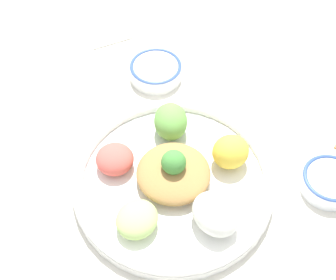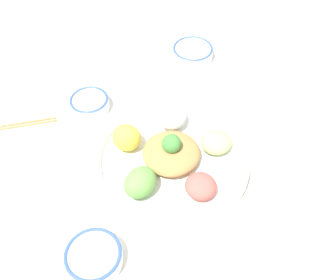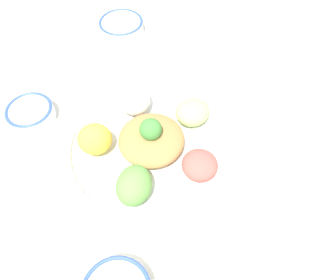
{
  "view_description": "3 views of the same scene",
  "coord_description": "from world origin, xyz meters",
  "views": [
    {
      "loc": [
        0.41,
        0.14,
        0.72
      ],
      "look_at": [
        -0.06,
        -0.02,
        0.07
      ],
      "focal_mm": 50.0,
      "sensor_mm": 36.0,
      "label": 1
    },
    {
      "loc": [
        -0.31,
        -0.45,
        0.74
      ],
      "look_at": [
        -0.01,
        0.03,
        0.05
      ],
      "focal_mm": 42.0,
      "sensor_mm": 36.0,
      "label": 2
    },
    {
      "loc": [
        -0.29,
        -0.23,
        0.57
      ],
      "look_at": [
        -0.02,
        -0.04,
        0.09
      ],
      "focal_mm": 35.0,
      "sensor_mm": 36.0,
      "label": 3
    }
  ],
  "objects": [
    {
      "name": "ground_plane",
      "position": [
        0.0,
        0.0,
        0.0
      ],
      "size": [
        2.4,
        2.4,
        0.0
      ],
      "primitive_type": "plane",
      "color": "silver"
    },
    {
      "name": "salad_platter",
      "position": [
        -0.02,
        0.01,
        0.03
      ],
      "size": [
        0.36,
        0.36,
        0.1
      ],
      "color": "white",
      "rests_on": "ground_plane"
    },
    {
      "name": "rice_bowl_blue",
      "position": [
        -0.1,
        0.27,
        0.02
      ],
      "size": [
        0.1,
        0.1,
        0.03
      ],
      "color": "white",
      "rests_on": "ground_plane"
    },
    {
      "name": "sauce_bowl_dark",
      "position": [
        -0.27,
        -0.12,
        0.02
      ],
      "size": [
        0.11,
        0.11,
        0.04
      ],
      "color": "white",
      "rests_on": "ground_plane"
    },
    {
      "name": "serving_spoon_main",
      "position": [
        -0.37,
        -0.22,
        0.0
      ],
      "size": [
        0.11,
        0.12,
        0.01
      ],
      "rotation": [
        0.0,
        0.0,
        5.47
      ],
      "color": "beige",
      "rests_on": "ground_plane"
    }
  ]
}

